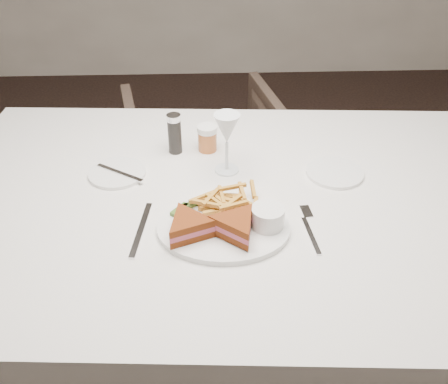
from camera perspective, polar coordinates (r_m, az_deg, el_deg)
name	(u,v)px	position (r m, az deg, el deg)	size (l,w,h in m)	color
ground	(189,327)	(1.97, -4.05, -15.12)	(5.00, 5.00, 0.00)	black
table	(223,295)	(1.56, -0.07, -11.68)	(1.55, 1.03, 0.75)	silver
chair_far	(206,159)	(2.25, -2.07, 3.83)	(0.66, 0.62, 0.68)	#44342A
table_setting	(222,196)	(1.25, -0.22, -0.42)	(0.77, 0.61, 0.18)	white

